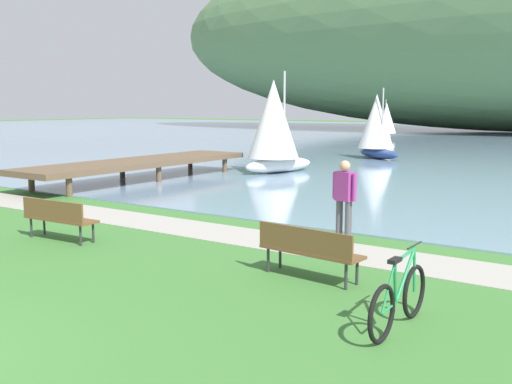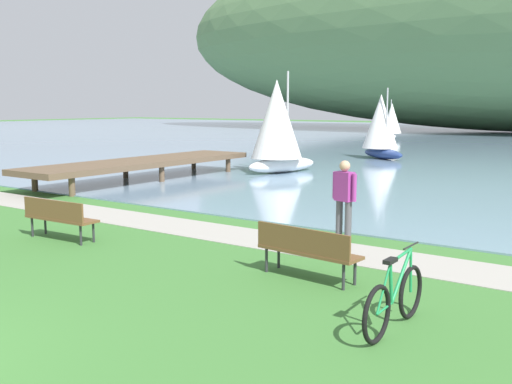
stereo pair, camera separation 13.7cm
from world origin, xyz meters
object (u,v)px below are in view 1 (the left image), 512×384
Objects in this scene: park_bench_further_along at (58,216)px; sailboat_toward_hillside at (386,120)px; sailboat_nearest_to_shore at (377,126)px; person_at_shoreline at (344,196)px; bicycle_leaning_near_bench at (399,299)px; park_bench_near_camera at (308,248)px; sailboat_mid_bay at (274,125)px.

sailboat_toward_hillside is at bearing 102.25° from park_bench_further_along.
person_at_shoreline is at bearing -69.15° from sailboat_nearest_to_shore.
person_at_shoreline is (-2.66, 3.93, 0.58)m from bicycle_leaning_near_bench.
sailboat_mid_bay reaches higher than park_bench_near_camera.
bicycle_leaning_near_bench reaches higher than park_bench_further_along.
person_at_shoreline is (-0.66, 2.67, 0.46)m from park_bench_near_camera.
park_bench_near_camera is at bearing -70.01° from sailboat_nearest_to_shore.
sailboat_mid_bay is (-0.84, -8.76, 0.24)m from sailboat_nearest_to_shore.
sailboat_nearest_to_shore is at bearing 84.51° from sailboat_mid_bay.
sailboat_toward_hillside is (-13.59, 36.21, 0.61)m from person_at_shoreline.
bicycle_leaning_near_bench is at bearing -52.26° from sailboat_mid_bay.
sailboat_mid_bay reaches higher than person_at_shoreline.
person_at_shoreline is 38.68m from sailboat_toward_hillside.
sailboat_mid_bay is (-2.83, 12.87, 1.49)m from park_bench_further_along.
bicycle_leaning_near_bench is at bearing -5.39° from park_bench_further_along.
person_at_shoreline reaches higher than bicycle_leaning_near_bench.
sailboat_nearest_to_shore is (-1.99, 21.63, 1.25)m from park_bench_further_along.
sailboat_nearest_to_shore is at bearing -69.73° from sailboat_toward_hillside.
park_bench_further_along is at bearing -174.70° from park_bench_near_camera.
sailboat_toward_hillside is at bearing 110.12° from park_bench_near_camera.
park_bench_further_along is 21.76m from sailboat_nearest_to_shore.
bicycle_leaning_near_bench is at bearing -55.84° from person_at_shoreline.
sailboat_nearest_to_shore is (-9.68, 22.36, 1.38)m from bicycle_leaning_near_bench.
park_bench_near_camera is 0.44× the size of sailboat_mid_bay.
bicycle_leaning_near_bench is at bearing -66.58° from sailboat_nearest_to_shore.
park_bench_further_along is 0.55× the size of sailboat_toward_hillside.
park_bench_near_camera is 15.07m from sailboat_mid_bay.
sailboat_mid_bay is at bearing -77.82° from sailboat_toward_hillside.
sailboat_toward_hillside reaches higher than park_bench_near_camera.
person_at_shoreline is 12.50m from sailboat_mid_bay.
person_at_shoreline is 0.41× the size of sailboat_mid_bay.
bicycle_leaning_near_bench is (2.00, -1.25, -0.12)m from park_bench_near_camera.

